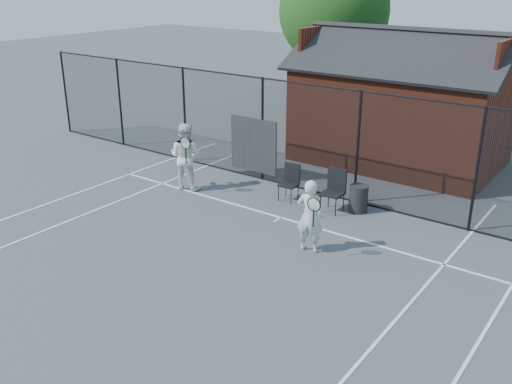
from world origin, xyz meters
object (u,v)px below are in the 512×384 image
Objects in this scene: chair_left at (333,192)px; chair_right at (289,183)px; player_back at (185,156)px; player_front at (310,216)px; waste_bin at (358,199)px; clubhouse at (401,112)px.

chair_left reaches higher than chair_right.
chair_right is (2.80, 0.95, -0.47)m from player_back.
player_back reaches higher than player_front.
waste_bin is at bearing 9.47° from chair_right.
waste_bin is (0.53, 0.40, -0.19)m from chair_left.
player_back is (-4.78, 1.26, 0.11)m from player_front.
chair_left is 0.69m from waste_bin.
clubhouse is at bearing 75.76° from chair_right.
player_front is (0.97, -7.11, -0.78)m from clubhouse.
player_back is 2.69× the size of waste_bin.
clubhouse is 3.45× the size of player_back.
clubhouse is 6.02× the size of chair_left.
player_back reaches higher than chair_right.
waste_bin is (4.66, 1.35, -0.59)m from player_back.
player_front is 2.36× the size of waste_bin.
clubhouse is 5.03m from chair_left.
player_back is 1.97× the size of chair_right.
player_front is at bearing -87.39° from waste_bin.
clubhouse is 6.80× the size of chair_right.
chair_right is (-1.32, 0.00, -0.06)m from chair_left.
chair_left is (4.13, 0.95, -0.40)m from player_back.
player_back reaches higher than chair_left.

